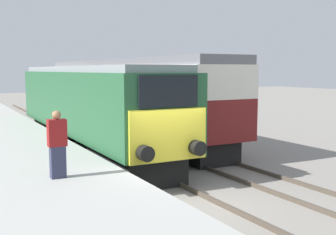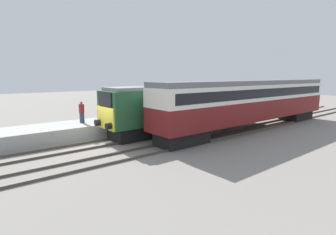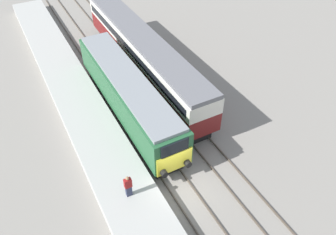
{
  "view_description": "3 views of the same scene",
  "coord_description": "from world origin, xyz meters",
  "views": [
    {
      "loc": [
        -5.73,
        -9.82,
        3.64
      ],
      "look_at": [
        0.0,
        0.73,
        2.27
      ],
      "focal_mm": 45.0,
      "sensor_mm": 36.0,
      "label": 1
    },
    {
      "loc": [
        16.21,
        -6.92,
        4.61
      ],
      "look_at": [
        1.7,
        4.73,
        1.6
      ],
      "focal_mm": 28.0,
      "sensor_mm": 36.0,
      "label": 2
    },
    {
      "loc": [
        -6.71,
        -10.96,
        17.38
      ],
      "look_at": [
        1.7,
        4.73,
        1.6
      ],
      "focal_mm": 35.0,
      "sensor_mm": 36.0,
      "label": 3
    }
  ],
  "objects": [
    {
      "name": "ground_plane",
      "position": [
        0.0,
        0.0,
        0.0
      ],
      "size": [
        120.0,
        120.0,
        0.0
      ],
      "primitive_type": "plane",
      "color": "gray"
    },
    {
      "name": "platform_left",
      "position": [
        -3.3,
        8.0,
        0.5
      ],
      "size": [
        3.5,
        50.0,
        1.01
      ],
      "color": "#A8A8A3",
      "rests_on": "ground_plane"
    },
    {
      "name": "rails_near_track",
      "position": [
        0.0,
        5.0,
        0.07
      ],
      "size": [
        1.51,
        60.0,
        0.14
      ],
      "color": "#4C4238",
      "rests_on": "ground_plane"
    },
    {
      "name": "rails_far_track",
      "position": [
        3.4,
        5.0,
        0.07
      ],
      "size": [
        1.5,
        60.0,
        0.14
      ],
      "color": "#4C4238",
      "rests_on": "ground_plane"
    },
    {
      "name": "locomotive",
      "position": [
        0.0,
        8.1,
        2.13
      ],
      "size": [
        2.7,
        15.25,
        3.78
      ],
      "color": "black",
      "rests_on": "ground_plane"
    },
    {
      "name": "passenger_carriage",
      "position": [
        3.4,
        12.62,
        2.54
      ],
      "size": [
        2.75,
        20.44,
        4.19
      ],
      "color": "black",
      "rests_on": "ground_plane"
    },
    {
      "name": "person_on_platform",
      "position": [
        -3.29,
        0.3,
        1.83
      ],
      "size": [
        0.44,
        0.26,
        1.66
      ],
      "color": "#2D334C",
      "rests_on": "platform_left"
    }
  ]
}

